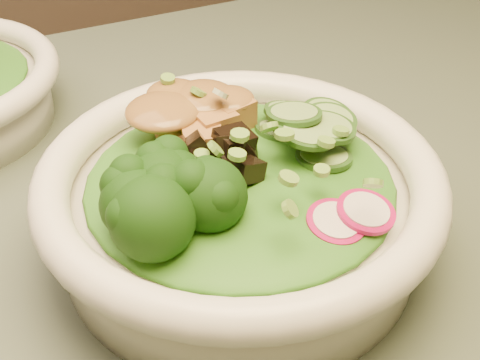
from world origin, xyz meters
name	(u,v)px	position (x,y,z in m)	size (l,w,h in m)	color
dining_table	(317,289)	(0.00, 0.00, 0.64)	(1.20, 0.80, 0.75)	black
salad_bowl	(240,203)	(-0.09, -0.03, 0.79)	(0.28, 0.28, 0.08)	white
lettuce_bed	(240,179)	(-0.09, -0.03, 0.81)	(0.21, 0.21, 0.03)	#2D5F14
broccoli_florets	(162,200)	(-0.16, -0.05, 0.83)	(0.08, 0.07, 0.05)	black
radish_slices	(317,222)	(-0.07, -0.10, 0.82)	(0.12, 0.04, 0.02)	#AA0D50
cucumber_slices	(312,129)	(-0.03, -0.01, 0.83)	(0.07, 0.07, 0.04)	#8BB967
mushroom_heap	(228,153)	(-0.10, -0.02, 0.83)	(0.07, 0.07, 0.04)	black
tofu_cubes	(183,123)	(-0.11, 0.04, 0.83)	(0.09, 0.06, 0.04)	#A76C37
peanut_sauce	(182,107)	(-0.11, 0.04, 0.84)	(0.07, 0.06, 0.02)	brown
scallion_garnish	(240,148)	(-0.09, -0.03, 0.84)	(0.20, 0.20, 0.03)	#6B9E38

